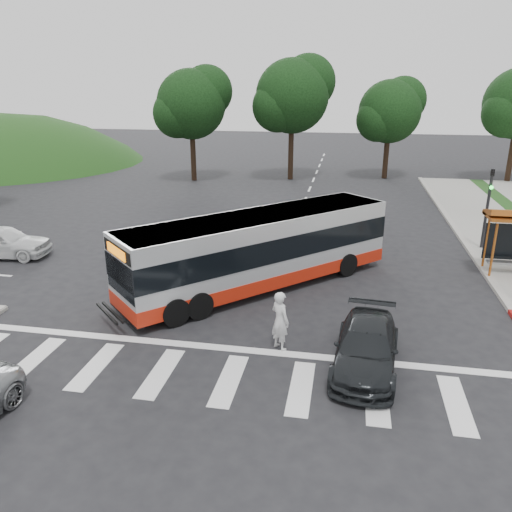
# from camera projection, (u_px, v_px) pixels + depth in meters

# --- Properties ---
(ground) EXTENTS (140.00, 140.00, 0.00)m
(ground) POSITION_uv_depth(u_px,v_px,m) (261.00, 306.00, 18.49)
(ground) COLOR black
(ground) RESTS_ON ground
(curb_east) EXTENTS (0.30, 40.00, 0.15)m
(curb_east) POSITION_uv_depth(u_px,v_px,m) (470.00, 251.00, 24.34)
(curb_east) COLOR #9E9991
(curb_east) RESTS_ON ground
(hillside_nw) EXTENTS (44.00, 44.00, 10.00)m
(hillside_nw) POSITION_uv_depth(u_px,v_px,m) (8.00, 163.00, 51.89)
(hillside_nw) COLOR #184215
(hillside_nw) RESTS_ON ground
(crosswalk_ladder) EXTENTS (18.00, 2.60, 0.01)m
(crosswalk_ladder) POSITION_uv_depth(u_px,v_px,m) (229.00, 380.00, 13.85)
(crosswalk_ladder) COLOR silver
(crosswalk_ladder) RESTS_ON ground
(traffic_signal_ne_short) EXTENTS (0.18, 0.37, 4.00)m
(traffic_signal_ne_short) POSITION_uv_depth(u_px,v_px,m) (488.00, 201.00, 23.91)
(traffic_signal_ne_short) COLOR black
(traffic_signal_ne_short) RESTS_ON ground
(tree_north_a) EXTENTS (6.60, 6.15, 10.17)m
(tree_north_a) POSITION_uv_depth(u_px,v_px,m) (293.00, 95.00, 40.77)
(tree_north_a) COLOR black
(tree_north_a) RESTS_ON ground
(tree_north_b) EXTENTS (5.72, 5.33, 8.43)m
(tree_north_b) POSITION_uv_depth(u_px,v_px,m) (391.00, 110.00, 41.65)
(tree_north_b) COLOR black
(tree_north_b) RESTS_ON ground
(tree_north_c) EXTENTS (6.16, 5.74, 9.30)m
(tree_north_c) POSITION_uv_depth(u_px,v_px,m) (192.00, 103.00, 40.50)
(tree_north_c) COLOR black
(tree_north_c) RESTS_ON ground
(transit_bus) EXTENTS (9.84, 10.03, 2.98)m
(transit_bus) POSITION_uv_depth(u_px,v_px,m) (260.00, 251.00, 19.78)
(transit_bus) COLOR #B7B9BC
(transit_bus) RESTS_ON ground
(pedestrian) EXTENTS (0.82, 0.80, 1.90)m
(pedestrian) POSITION_uv_depth(u_px,v_px,m) (280.00, 321.00, 15.21)
(pedestrian) COLOR silver
(pedestrian) RESTS_ON ground
(dark_sedan) EXTENTS (2.17, 4.49, 1.26)m
(dark_sedan) POSITION_uv_depth(u_px,v_px,m) (366.00, 347.00, 14.31)
(dark_sedan) COLOR black
(dark_sedan) RESTS_ON ground
(west_car_white) EXTENTS (4.62, 2.28, 1.51)m
(west_car_white) POSITION_uv_depth(u_px,v_px,m) (1.00, 242.00, 23.47)
(west_car_white) COLOR silver
(west_car_white) RESTS_ON ground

